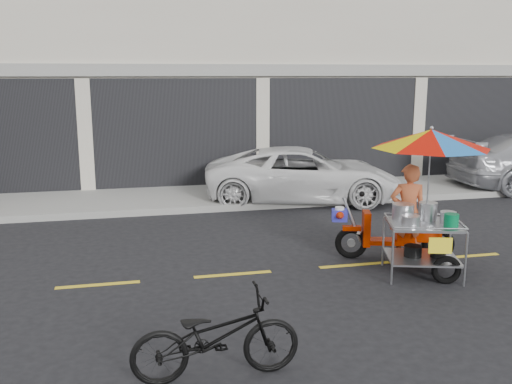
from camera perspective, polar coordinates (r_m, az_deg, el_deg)
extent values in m
plane|color=black|center=(9.38, 9.87, -7.21)|extent=(90.00, 90.00, 0.00)
cube|color=gray|center=(14.41, 1.53, -0.01)|extent=(45.00, 3.00, 0.15)
cube|color=beige|center=(19.01, -2.23, 14.75)|extent=(36.00, 8.00, 8.00)
cube|color=black|center=(15.13, 0.65, 5.83)|extent=(35.28, 0.06, 2.90)
cube|color=gray|center=(15.03, 0.68, 12.09)|extent=(36.00, 0.12, 0.30)
cube|color=gold|center=(9.38, 9.87, -7.19)|extent=(42.00, 0.10, 0.01)
imported|color=white|center=(13.70, 4.73, 1.76)|extent=(5.01, 3.16, 1.29)
imported|color=black|center=(5.89, -4.03, -14.21)|extent=(1.72, 0.63, 0.90)
torus|color=black|center=(9.63, 9.50, -5.04)|extent=(0.55, 0.25, 0.54)
torus|color=black|center=(9.88, 17.74, -5.02)|extent=(0.55, 0.25, 0.54)
cylinder|color=#9EA0A5|center=(9.63, 9.50, -5.04)|extent=(0.14, 0.09, 0.13)
cylinder|color=#9EA0A5|center=(9.88, 17.74, -5.02)|extent=(0.14, 0.09, 0.13)
cube|color=#A31E00|center=(9.56, 9.55, -3.58)|extent=(0.32, 0.19, 0.08)
cylinder|color=#9EA0A5|center=(9.52, 9.58, -2.75)|extent=(0.34, 0.14, 0.76)
cube|color=#A31E00|center=(9.59, 10.96, -3.59)|extent=(0.20, 0.34, 0.57)
cube|color=#A31E00|center=(9.71, 13.40, -4.83)|extent=(0.80, 0.47, 0.08)
cube|color=#A31E00|center=(9.73, 15.94, -3.60)|extent=(0.75, 0.44, 0.38)
cube|color=black|center=(9.66, 15.46, -2.35)|extent=(0.65, 0.39, 0.09)
cylinder|color=#9EA0A5|center=(9.47, 10.32, -1.10)|extent=(0.18, 0.51, 0.03)
sphere|color=black|center=(9.64, 10.55, -0.19)|extent=(0.09, 0.09, 0.09)
cylinder|color=white|center=(9.59, 10.21, -3.96)|extent=(0.14, 0.14, 0.05)
cube|color=#2828A0|center=(9.49, 8.34, -2.30)|extent=(0.29, 0.27, 0.19)
cylinder|color=white|center=(9.46, 8.36, -1.63)|extent=(0.19, 0.19, 0.05)
cone|color=#A31E00|center=(9.33, 8.42, -2.43)|extent=(0.22, 0.25, 0.17)
torus|color=black|center=(8.86, 18.49, -7.40)|extent=(0.44, 0.21, 0.43)
cylinder|color=#9EA0A5|center=(8.54, 13.48, -6.46)|extent=(0.04, 0.04, 0.80)
cylinder|color=#9EA0A5|center=(9.34, 12.62, -4.83)|extent=(0.04, 0.04, 0.80)
cylinder|color=#9EA0A5|center=(8.78, 20.23, -6.37)|extent=(0.04, 0.04, 0.80)
cylinder|color=#9EA0A5|center=(9.56, 18.81, -4.80)|extent=(0.04, 0.04, 0.80)
cube|color=#9EA0A5|center=(9.07, 16.26, -6.30)|extent=(1.24, 1.11, 0.03)
cube|color=#9EA0A5|center=(8.93, 16.45, -3.13)|extent=(1.24, 1.11, 0.04)
cylinder|color=#9EA0A5|center=(8.51, 17.09, -3.49)|extent=(1.00, 0.32, 0.02)
cylinder|color=#9EA0A5|center=(9.32, 15.91, -2.12)|extent=(1.00, 0.32, 0.02)
cylinder|color=#9EA0A5|center=(8.81, 13.17, -2.76)|extent=(0.26, 0.82, 0.02)
cylinder|color=#9EA0A5|center=(9.04, 19.69, -2.78)|extent=(0.26, 0.82, 0.02)
cylinder|color=#9EA0A5|center=(9.47, 15.71, -5.51)|extent=(0.24, 0.69, 0.04)
cylinder|color=#9EA0A5|center=(9.34, 15.87, -2.74)|extent=(0.24, 0.69, 0.04)
cube|color=yellow|center=(8.59, 17.96, -5.12)|extent=(0.32, 0.11, 0.24)
cylinder|color=#B7B7BC|center=(9.02, 14.48, -1.99)|extent=(0.40, 0.40, 0.23)
cylinder|color=#B7B7BC|center=(9.11, 16.80, -1.90)|extent=(0.34, 0.34, 0.26)
cylinder|color=#B7B7BC|center=(9.03, 18.65, -2.46)|extent=(0.29, 0.29, 0.15)
cylinder|color=#B7B7BC|center=(8.69, 15.20, -2.85)|extent=(0.33, 0.33, 0.14)
cylinder|color=#046837|center=(8.76, 18.94, -2.75)|extent=(0.26, 0.26, 0.21)
cylinder|color=black|center=(9.01, 15.41, -5.71)|extent=(0.33, 0.33, 0.17)
cylinder|color=black|center=(9.10, 17.75, -5.75)|extent=(0.28, 0.28, 0.15)
cylinder|color=#9EA0A5|center=(8.88, 16.88, 1.46)|extent=(0.03, 0.03, 1.42)
sphere|color=#9EA0A5|center=(8.78, 17.17, 6.13)|extent=(0.06, 0.06, 0.06)
imported|color=#BB562F|center=(9.62, 14.93, -1.98)|extent=(0.67, 0.53, 1.60)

